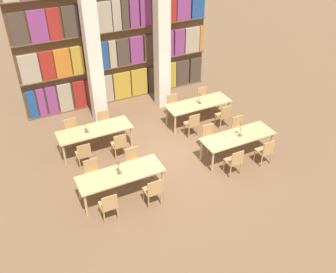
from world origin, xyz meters
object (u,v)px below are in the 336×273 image
at_px(chair_3, 133,161).
at_px(chair_9, 72,131).
at_px(chair_12, 192,124).
at_px(chair_5, 209,137).
at_px(desk_lamp_1, 241,127).
at_px(chair_4, 234,161).
at_px(pillar_left, 91,39).
at_px(chair_11, 105,123).
at_px(chair_15, 203,98).
at_px(chair_0, 109,205).
at_px(chair_2, 153,191).
at_px(reading_table_0, 121,176).
at_px(chair_10, 119,144).
at_px(pillar_center, 162,28).
at_px(desk_lamp_2, 86,125).
at_px(desk_lamp_3, 200,96).
at_px(chair_7, 239,128).
at_px(chair_13, 174,105).
at_px(chair_8, 84,154).
at_px(chair_1, 93,173).
at_px(reading_table_1, 238,138).
at_px(reading_table_3, 198,105).
at_px(chair_14, 224,115).
at_px(chair_6, 265,151).
at_px(desk_lamp_0, 118,165).

relative_size(chair_3, chair_9, 1.00).
relative_size(chair_3, chair_12, 1.00).
height_order(chair_5, desk_lamp_1, desk_lamp_1).
distance_m(chair_4, chair_5, 1.39).
bearing_deg(pillar_left, chair_9, -139.84).
xyz_separation_m(chair_11, chair_15, (3.86, 0.03, 0.00)).
relative_size(chair_0, chair_11, 1.00).
xyz_separation_m(chair_2, desk_lamp_1, (3.28, 0.78, 0.62)).
bearing_deg(chair_5, reading_table_0, 13.51).
bearing_deg(chair_10, chair_9, 129.04).
bearing_deg(pillar_center, chair_3, -126.90).
xyz_separation_m(desk_lamp_2, desk_lamp_3, (4.06, 0.03, 0.01)).
xyz_separation_m(chair_10, desk_lamp_2, (-0.80, 0.66, 0.56)).
bearing_deg(pillar_left, chair_12, -44.50).
distance_m(chair_7, chair_13, 2.62).
xyz_separation_m(chair_7, chair_8, (-4.96, 0.90, 0.00)).
relative_size(chair_1, desk_lamp_3, 2.13).
bearing_deg(chair_12, pillar_center, 88.91).
distance_m(reading_table_0, reading_table_1, 3.85).
height_order(chair_0, chair_3, same).
bearing_deg(reading_table_0, chair_15, 35.01).
bearing_deg(reading_table_1, chair_4, -129.91).
xyz_separation_m(chair_5, chair_10, (-2.71, 0.90, 0.00)).
relative_size(chair_5, chair_7, 1.00).
relative_size(reading_table_3, chair_13, 2.65).
bearing_deg(chair_10, chair_7, -13.17).
relative_size(chair_9, chair_14, 1.00).
bearing_deg(chair_10, chair_12, 0.69).
bearing_deg(desk_lamp_1, reading_table_3, 92.74).
bearing_deg(desk_lamp_3, chair_14, -47.56).
relative_size(chair_3, chair_7, 1.00).
height_order(pillar_left, chair_9, pillar_left).
xyz_separation_m(chair_6, reading_table_3, (-0.60, 3.01, 0.21)).
distance_m(reading_table_1, chair_8, 4.70).
distance_m(reading_table_0, desk_lamp_1, 3.93).
xyz_separation_m(desk_lamp_0, reading_table_3, (3.81, 2.37, -0.34)).
bearing_deg(chair_3, chair_11, -88.33).
xyz_separation_m(chair_1, chair_15, (5.01, 2.41, 0.00)).
height_order(desk_lamp_0, desk_lamp_3, desk_lamp_3).
relative_size(reading_table_1, chair_6, 2.65).
bearing_deg(reading_table_1, chair_9, 146.00).
bearing_deg(desk_lamp_0, desk_lamp_2, 95.41).
bearing_deg(chair_1, chair_12, -164.79).
relative_size(chair_9, reading_table_3, 0.38).
distance_m(chair_1, chair_13, 4.46).
distance_m(chair_6, chair_11, 5.31).
xyz_separation_m(chair_5, chair_13, (-0.10, 2.31, 0.00)).
bearing_deg(chair_4, chair_14, 63.49).
xyz_separation_m(chair_0, chair_8, (0.02, 2.38, 0.00)).
height_order(chair_4, chair_8, same).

